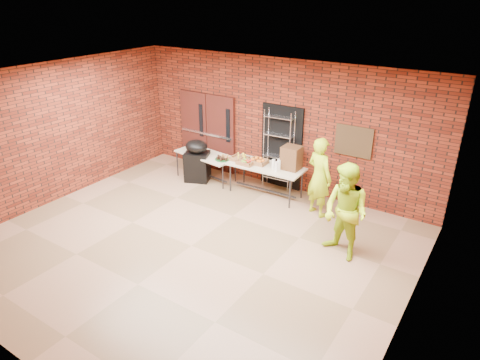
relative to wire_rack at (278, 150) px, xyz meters
The scene contains 19 objects.
room 3.37m from the wire_rack, 91.56° to the right, with size 8.08×7.08×3.28m.
double_doors 2.29m from the wire_rack, behind, with size 1.78×0.12×2.10m.
dark_doorway 0.15m from the wire_rack, 86.03° to the left, with size 1.10×0.06×2.10m, color black.
bronze_plaque 1.89m from the wire_rack, ahead, with size 0.85×0.04×0.70m, color #3A2617.
wire_rack is the anchor object (origin of this frame).
table_left 1.97m from the wire_rack, 163.26° to the right, with size 1.77×0.92×0.69m.
table_right 0.61m from the wire_rack, 94.91° to the right, with size 1.88×0.83×0.76m.
basket_bananas 0.97m from the wire_rack, 142.28° to the right, with size 0.41×0.32×0.13m.
basket_oranges 0.60m from the wire_rack, 118.42° to the right, with size 0.43×0.33×0.13m.
basket_apples 0.89m from the wire_rack, 125.34° to the right, with size 0.40×0.31×0.12m.
muffin_tray 1.41m from the wire_rack, 153.77° to the right, with size 0.42×0.42×0.10m.
napkin_box 2.24m from the wire_rack, 164.06° to the right, with size 0.17×0.11×0.06m, color white.
coffee_dispenser 0.65m from the wire_rack, 33.30° to the right, with size 0.42×0.38×0.56m, color brown.
cup_stack_front 0.64m from the wire_rack, 71.43° to the right, with size 0.08×0.08×0.24m, color white.
cup_stack_mid 0.78m from the wire_rack, 64.39° to the right, with size 0.08×0.08×0.24m, color white.
cup_stack_back 0.66m from the wire_rack, 59.89° to the right, with size 0.08×0.08×0.24m, color white.
covered_grill 2.16m from the wire_rack, 158.86° to the right, with size 0.76×0.71×1.11m.
volunteer_woman 1.59m from the wire_rack, 26.98° to the right, with size 0.65×0.43×1.80m, color #ACD617.
volunteer_man 3.19m from the wire_rack, 38.60° to the right, with size 0.90×0.70×1.85m, color #ACD617.
Camera 1 is at (4.76, -5.45, 4.67)m, focal length 32.00 mm.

